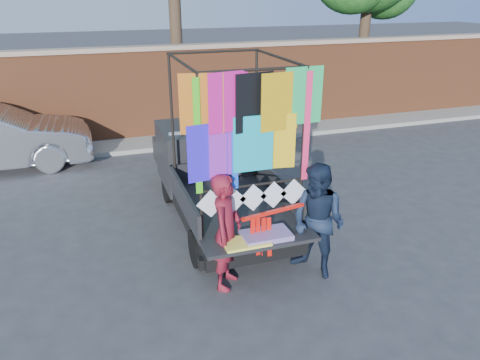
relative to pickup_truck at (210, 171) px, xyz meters
name	(u,v)px	position (x,y,z in m)	size (l,w,h in m)	color
ground	(223,259)	(-0.31, -1.92, -0.79)	(90.00, 90.00, 0.00)	#38383A
brick_wall	(152,93)	(-0.31, 5.08, 0.54)	(30.00, 0.45, 2.61)	brown
curb	(159,143)	(-0.31, 4.38, -0.73)	(30.00, 1.20, 0.12)	gray
pickup_truck	(210,171)	(0.00, 0.00, 0.00)	(1.97, 4.95, 3.12)	black
woman	(226,232)	(-0.45, -2.58, 0.09)	(0.64, 0.42, 1.75)	maroon
man	(318,222)	(0.92, -2.73, 0.10)	(0.86, 0.67, 1.77)	#162137
streamer_bundle	(266,226)	(0.12, -2.67, 0.12)	(1.03, 0.24, 0.71)	red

